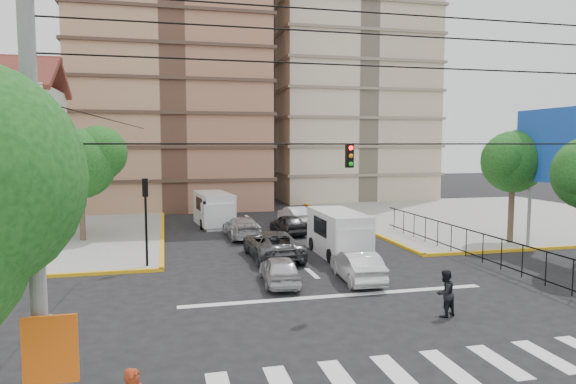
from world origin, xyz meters
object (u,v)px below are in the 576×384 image
object	(u,v)px
district_sign	(51,366)
car_white_front_right	(357,266)
van_left_lane	(214,210)
pedestrian_crosswalk	(445,293)
van_right_lane	(340,235)
traffic_light_nw	(146,207)
car_silver_front_left	(280,270)

from	to	relation	value
district_sign	car_white_front_right	xyz separation A→B (m)	(10.41, 12.42, -1.75)
van_left_lane	pedestrian_crosswalk	size ratio (longest dim) A/B	3.38
district_sign	van_left_lane	size ratio (longest dim) A/B	0.55
car_white_front_right	van_right_lane	bearing A→B (deg)	-96.66
van_right_lane	pedestrian_crosswalk	size ratio (longest dim) A/B	3.20
traffic_light_nw	van_left_lane	bearing A→B (deg)	70.36
district_sign	van_left_lane	world-z (taller)	district_sign
van_right_lane	car_white_front_right	size ratio (longest dim) A/B	1.28
district_sign	car_white_front_right	distance (m)	16.30
car_white_front_right	traffic_light_nw	bearing A→B (deg)	-22.02
traffic_light_nw	district_sign	xyz separation A→B (m)	(-1.00, -17.04, -0.66)
traffic_light_nw	car_white_front_right	bearing A→B (deg)	-26.14
traffic_light_nw	pedestrian_crosswalk	xyz separation A→B (m)	(10.75, -9.90, -2.25)
traffic_light_nw	car_white_front_right	size ratio (longest dim) A/B	1.03
van_right_lane	van_left_lane	distance (m)	13.57
van_left_lane	car_white_front_right	distance (m)	18.06
traffic_light_nw	car_silver_front_left	bearing A→B (deg)	-36.31
van_left_lane	pedestrian_crosswalk	xyz separation A→B (m)	(6.19, -22.67, -0.37)
van_left_lane	car_white_front_right	bearing A→B (deg)	-80.87
van_right_lane	pedestrian_crosswalk	xyz separation A→B (m)	(0.36, -10.41, -0.35)
pedestrian_crosswalk	district_sign	bearing A→B (deg)	10.47
district_sign	traffic_light_nw	bearing A→B (deg)	86.64
district_sign	car_white_front_right	world-z (taller)	district_sign
van_right_lane	van_left_lane	bearing A→B (deg)	115.62
car_silver_front_left	pedestrian_crosswalk	xyz separation A→B (m)	(4.89, -5.59, 0.20)
car_silver_front_left	pedestrian_crosswalk	bearing A→B (deg)	135.23
district_sign	pedestrian_crosswalk	bearing A→B (deg)	31.29
car_silver_front_left	pedestrian_crosswalk	size ratio (longest dim) A/B	2.24
traffic_light_nw	district_sign	world-z (taller)	traffic_light_nw
traffic_light_nw	van_left_lane	distance (m)	13.69
district_sign	car_silver_front_left	world-z (taller)	district_sign
van_right_lane	car_white_front_right	bearing A→B (deg)	-100.63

